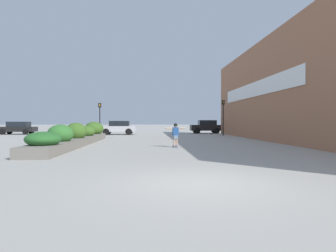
{
  "coord_description": "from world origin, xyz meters",
  "views": [
    {
      "loc": [
        -1.18,
        -6.98,
        1.46
      ],
      "look_at": [
        0.23,
        16.06,
        1.13
      ],
      "focal_mm": 32.0,
      "sensor_mm": 36.0,
      "label": 1
    }
  ],
  "objects_px": {
    "car_center_left": "(18,128)",
    "car_rightmost": "(293,127)",
    "car_center_right": "(119,127)",
    "traffic_light_left": "(100,113)",
    "car_leftmost": "(206,126)",
    "traffic_light_right": "(223,112)",
    "skateboard": "(176,146)",
    "skateboarder": "(176,132)"
  },
  "relations": [
    {
      "from": "car_center_right",
      "to": "car_leftmost",
      "type": "bearing_deg",
      "value": -73.34
    },
    {
      "from": "skateboard",
      "to": "traffic_light_left",
      "type": "bearing_deg",
      "value": 98.66
    },
    {
      "from": "skateboard",
      "to": "car_center_left",
      "type": "height_order",
      "value": "car_center_left"
    },
    {
      "from": "traffic_light_left",
      "to": "traffic_light_right",
      "type": "relative_size",
      "value": 0.91
    },
    {
      "from": "car_rightmost",
      "to": "skateboarder",
      "type": "bearing_deg",
      "value": 140.78
    },
    {
      "from": "skateboarder",
      "to": "car_leftmost",
      "type": "height_order",
      "value": "car_leftmost"
    },
    {
      "from": "skateboard",
      "to": "skateboarder",
      "type": "height_order",
      "value": "skateboarder"
    },
    {
      "from": "skateboarder",
      "to": "car_center_left",
      "type": "distance_m",
      "value": 25.02
    },
    {
      "from": "skateboarder",
      "to": "car_center_left",
      "type": "bearing_deg",
      "value": 115.45
    },
    {
      "from": "car_center_right",
      "to": "traffic_light_right",
      "type": "xyz_separation_m",
      "value": [
        11.2,
        -3.29,
        1.69
      ]
    },
    {
      "from": "traffic_light_right",
      "to": "traffic_light_left",
      "type": "bearing_deg",
      "value": 179.42
    },
    {
      "from": "car_leftmost",
      "to": "traffic_light_right",
      "type": "height_order",
      "value": "traffic_light_right"
    },
    {
      "from": "car_center_left",
      "to": "traffic_light_left",
      "type": "height_order",
      "value": "traffic_light_left"
    },
    {
      "from": "car_leftmost",
      "to": "car_center_right",
      "type": "xyz_separation_m",
      "value": [
        -10.64,
        -3.18,
        -0.04
      ]
    },
    {
      "from": "skateboarder",
      "to": "traffic_light_left",
      "type": "bearing_deg",
      "value": 98.66
    },
    {
      "from": "skateboard",
      "to": "car_center_left",
      "type": "distance_m",
      "value": 25.03
    },
    {
      "from": "car_leftmost",
      "to": "car_center_left",
      "type": "height_order",
      "value": "car_leftmost"
    },
    {
      "from": "car_center_right",
      "to": "car_rightmost",
      "type": "relative_size",
      "value": 0.87
    },
    {
      "from": "car_center_left",
      "to": "traffic_light_right",
      "type": "relative_size",
      "value": 1.09
    },
    {
      "from": "car_center_right",
      "to": "car_rightmost",
      "type": "height_order",
      "value": "car_center_right"
    },
    {
      "from": "skateboard",
      "to": "skateboarder",
      "type": "relative_size",
      "value": 0.52
    },
    {
      "from": "traffic_light_left",
      "to": "car_rightmost",
      "type": "bearing_deg",
      "value": 16.67
    },
    {
      "from": "skateboard",
      "to": "car_center_left",
      "type": "bearing_deg",
      "value": 115.45
    },
    {
      "from": "car_center_left",
      "to": "traffic_light_left",
      "type": "xyz_separation_m",
      "value": [
        10.14,
        -4.59,
        1.55
      ]
    },
    {
      "from": "car_leftmost",
      "to": "traffic_light_right",
      "type": "bearing_deg",
      "value": -175.04
    },
    {
      "from": "skateboarder",
      "to": "traffic_light_right",
      "type": "bearing_deg",
      "value": 49.41
    },
    {
      "from": "car_center_left",
      "to": "car_rightmost",
      "type": "xyz_separation_m",
      "value": [
        33.98,
        2.55,
        -0.0
      ]
    },
    {
      "from": "car_leftmost",
      "to": "car_center_left",
      "type": "relative_size",
      "value": 0.96
    },
    {
      "from": "car_center_right",
      "to": "traffic_light_right",
      "type": "height_order",
      "value": "traffic_light_right"
    },
    {
      "from": "car_center_right",
      "to": "car_rightmost",
      "type": "xyz_separation_m",
      "value": [
        22.25,
        3.98,
        -0.06
      ]
    },
    {
      "from": "skateboard",
      "to": "car_center_left",
      "type": "relative_size",
      "value": 0.17
    },
    {
      "from": "skateboard",
      "to": "car_center_right",
      "type": "relative_size",
      "value": 0.17
    },
    {
      "from": "traffic_light_right",
      "to": "skateboarder",
      "type": "bearing_deg",
      "value": -114.09
    },
    {
      "from": "skateboarder",
      "to": "car_center_left",
      "type": "xyz_separation_m",
      "value": [
        -16.72,
        18.61,
        -0.11
      ]
    },
    {
      "from": "traffic_light_right",
      "to": "car_center_right",
      "type": "bearing_deg",
      "value": 163.65
    },
    {
      "from": "car_center_right",
      "to": "traffic_light_left",
      "type": "distance_m",
      "value": 3.83
    },
    {
      "from": "car_rightmost",
      "to": "skateboard",
      "type": "bearing_deg",
      "value": 140.78
    },
    {
      "from": "skateboarder",
      "to": "car_rightmost",
      "type": "relative_size",
      "value": 0.28
    },
    {
      "from": "car_rightmost",
      "to": "traffic_light_left",
      "type": "distance_m",
      "value": 24.94
    },
    {
      "from": "skateboarder",
      "to": "car_leftmost",
      "type": "xyz_separation_m",
      "value": [
        5.65,
        20.35,
        -0.01
      ]
    },
    {
      "from": "car_leftmost",
      "to": "car_rightmost",
      "type": "height_order",
      "value": "car_leftmost"
    },
    {
      "from": "skateboard",
      "to": "car_rightmost",
      "type": "xyz_separation_m",
      "value": [
        17.26,
        21.15,
        0.69
      ]
    }
  ]
}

